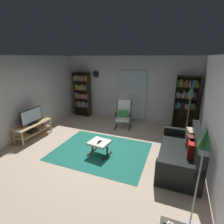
{
  "coord_description": "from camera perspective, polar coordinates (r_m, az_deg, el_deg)",
  "views": [
    {
      "loc": [
        1.9,
        -3.82,
        2.55
      ],
      "look_at": [
        0.12,
        0.67,
        0.99
      ],
      "focal_mm": 27.4,
      "sensor_mm": 36.0,
      "label": 1
    }
  ],
  "objects": [
    {
      "name": "ground_plane",
      "position": [
        4.97,
        -4.29,
        -12.99
      ],
      "size": [
        7.02,
        7.02,
        0.0
      ],
      "primitive_type": "plane",
      "color": "#C9B298"
    },
    {
      "name": "wall_back",
      "position": [
        7.1,
        5.72,
        7.7
      ],
      "size": [
        5.6,
        0.06,
        2.6
      ],
      "primitive_type": "cube",
      "color": "silver",
      "rests_on": "ground"
    },
    {
      "name": "wall_left",
      "position": [
        6.11,
        -28.15,
        3.98
      ],
      "size": [
        0.06,
        6.0,
        2.6
      ],
      "primitive_type": "cube",
      "color": "silver",
      "rests_on": "ground"
    },
    {
      "name": "wall_right",
      "position": [
        4.1,
        31.64,
        -2.61
      ],
      "size": [
        0.06,
        6.0,
        2.6
      ],
      "primitive_type": "cube",
      "color": "silver",
      "rests_on": "ground"
    },
    {
      "name": "glass_door_panel",
      "position": [
        7.04,
        6.76,
        5.51
      ],
      "size": [
        1.1,
        0.01,
        2.0
      ],
      "primitive_type": "cube",
      "color": "silver"
    },
    {
      "name": "area_rug",
      "position": [
        4.99,
        -3.76,
        -12.84
      ],
      "size": [
        2.59,
        1.99,
        0.01
      ],
      "primitive_type": "cube",
      "color": "#1F6D5D",
      "rests_on": "ground"
    },
    {
      "name": "tv_stand",
      "position": [
        6.14,
        -24.79,
        -5.05
      ],
      "size": [
        0.45,
        1.3,
        0.5
      ],
      "color": "tan",
      "rests_on": "ground"
    },
    {
      "name": "television",
      "position": [
        6.01,
        -25.22,
        -1.51
      ],
      "size": [
        0.2,
        0.82,
        0.5
      ],
      "color": "black",
      "rests_on": "tv_stand"
    },
    {
      "name": "bookshelf_near_tv",
      "position": [
        7.72,
        -9.88,
        6.43
      ],
      "size": [
        0.72,
        0.3,
        1.93
      ],
      "color": "black",
      "rests_on": "ground"
    },
    {
      "name": "bookshelf_near_sofa",
      "position": [
        6.63,
        23.36,
        3.95
      ],
      "size": [
        0.76,
        0.3,
        1.93
      ],
      "color": "black",
      "rests_on": "ground"
    },
    {
      "name": "leather_sofa",
      "position": [
        4.58,
        22.46,
        -12.8
      ],
      "size": [
        0.9,
        1.94,
        0.9
      ],
      "color": "black",
      "rests_on": "ground"
    },
    {
      "name": "lounge_armchair",
      "position": [
        6.39,
        3.85,
        -0.49
      ],
      "size": [
        0.67,
        0.74,
        1.02
      ],
      "color": "black",
      "rests_on": "ground"
    },
    {
      "name": "ottoman",
      "position": [
        4.7,
        -4.21,
        -10.54
      ],
      "size": [
        0.58,
        0.54,
        0.38
      ],
      "color": "white",
      "rests_on": "ground"
    },
    {
      "name": "tv_remote",
      "position": [
        4.6,
        -4.58,
        -10.12
      ],
      "size": [
        0.07,
        0.15,
        0.02
      ],
      "primitive_type": "cube",
      "rotation": [
        0.0,
        0.0,
        0.23
      ],
      "color": "black",
      "rests_on": "ottoman"
    },
    {
      "name": "cell_phone",
      "position": [
        4.65,
        -4.13,
        -9.84
      ],
      "size": [
        0.07,
        0.14,
        0.01
      ],
      "primitive_type": "cube",
      "rotation": [
        0.0,
        0.0,
        -0.05
      ],
      "color": "black",
      "rests_on": "ottoman"
    },
    {
      "name": "floor_lamp_by_sofa",
      "position": [
        2.65,
        28.26,
        -11.18
      ],
      "size": [
        0.22,
        0.22,
        1.68
      ],
      "color": "#A5A5AD",
      "rests_on": "ground"
    },
    {
      "name": "floor_lamp_by_shelf",
      "position": [
        5.76,
        24.8,
        5.03
      ],
      "size": [
        0.22,
        0.22,
        1.72
      ],
      "color": "#A5A5AD",
      "rests_on": "ground"
    },
    {
      "name": "wall_clock",
      "position": [
        7.48,
        -5.38,
        12.49
      ],
      "size": [
        0.29,
        0.03,
        0.29
      ],
      "color": "silver"
    }
  ]
}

